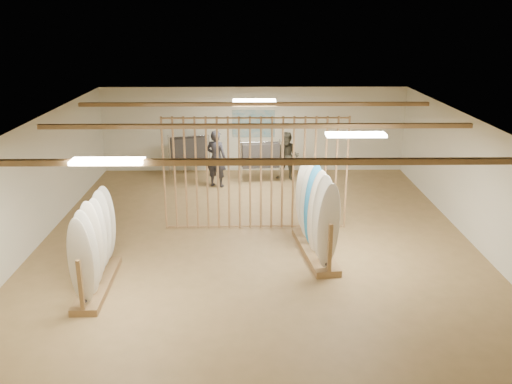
{
  "coord_description": "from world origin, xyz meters",
  "views": [
    {
      "loc": [
        -0.16,
        -11.69,
        5.06
      ],
      "look_at": [
        0.0,
        0.0,
        1.2
      ],
      "focal_mm": 38.0,
      "sensor_mm": 36.0,
      "label": 1
    }
  ],
  "objects_px": {
    "shopper_b": "(288,153)",
    "clothing_rack_b": "(261,155)",
    "clothing_rack_a": "(189,149)",
    "rack_left": "(95,258)",
    "shopper_a": "(216,155)",
    "rack_right": "(316,226)"
  },
  "relations": [
    {
      "from": "clothing_rack_b",
      "to": "shopper_b",
      "type": "xyz_separation_m",
      "value": [
        0.86,
        0.23,
        0.01
      ]
    },
    {
      "from": "rack_right",
      "to": "clothing_rack_b",
      "type": "relative_size",
      "value": 1.83
    },
    {
      "from": "clothing_rack_b",
      "to": "clothing_rack_a",
      "type": "bearing_deg",
      "value": 155.04
    },
    {
      "from": "clothing_rack_b",
      "to": "shopper_b",
      "type": "distance_m",
      "value": 0.89
    },
    {
      "from": "shopper_a",
      "to": "shopper_b",
      "type": "xyz_separation_m",
      "value": [
        2.21,
        0.64,
        -0.12
      ]
    },
    {
      "from": "clothing_rack_a",
      "to": "shopper_b",
      "type": "bearing_deg",
      "value": -25.39
    },
    {
      "from": "shopper_b",
      "to": "clothing_rack_b",
      "type": "bearing_deg",
      "value": -145.24
    },
    {
      "from": "rack_right",
      "to": "clothing_rack_b",
      "type": "xyz_separation_m",
      "value": [
        -1.08,
        5.38,
        0.21
      ]
    },
    {
      "from": "rack_left",
      "to": "shopper_a",
      "type": "xyz_separation_m",
      "value": [
        1.96,
        6.45,
        0.38
      ]
    },
    {
      "from": "rack_left",
      "to": "clothing_rack_a",
      "type": "xyz_separation_m",
      "value": [
        1.01,
        7.62,
        0.27
      ]
    },
    {
      "from": "rack_left",
      "to": "shopper_b",
      "type": "distance_m",
      "value": 8.23
    },
    {
      "from": "shopper_a",
      "to": "clothing_rack_b",
      "type": "bearing_deg",
      "value": -141.49
    },
    {
      "from": "shopper_a",
      "to": "shopper_b",
      "type": "relative_size",
      "value": 1.14
    },
    {
      "from": "clothing_rack_a",
      "to": "clothing_rack_b",
      "type": "height_order",
      "value": "clothing_rack_a"
    },
    {
      "from": "shopper_b",
      "to": "clothing_rack_a",
      "type": "bearing_deg",
      "value": -170.05
    },
    {
      "from": "clothing_rack_b",
      "to": "shopper_b",
      "type": "bearing_deg",
      "value": 8.64
    },
    {
      "from": "clothing_rack_a",
      "to": "rack_left",
      "type": "bearing_deg",
      "value": -113.33
    },
    {
      "from": "clothing_rack_a",
      "to": "clothing_rack_b",
      "type": "distance_m",
      "value": 2.43
    },
    {
      "from": "clothing_rack_b",
      "to": "shopper_a",
      "type": "height_order",
      "value": "shopper_a"
    },
    {
      "from": "clothing_rack_a",
      "to": "shopper_b",
      "type": "height_order",
      "value": "shopper_b"
    },
    {
      "from": "rack_left",
      "to": "shopper_b",
      "type": "relative_size",
      "value": 1.28
    },
    {
      "from": "shopper_a",
      "to": "rack_left",
      "type": "bearing_deg",
      "value": 94.95
    }
  ]
}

